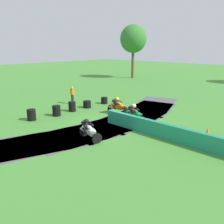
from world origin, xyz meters
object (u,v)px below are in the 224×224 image
at_px(motorcycle_chase_green, 134,114).
at_px(tire_stack_extra_a, 104,100).
at_px(motorcycle_lead_white, 89,130).
at_px(tire_stack_far, 87,104).
at_px(traffic_cone, 208,131).
at_px(tire_stack_mid_b, 72,107).
at_px(tire_stack_mid_a, 56,111).
at_px(tire_stack_near, 31,115).
at_px(motorcycle_trailing_orange, 118,106).
at_px(track_marshal, 72,95).

bearing_deg(motorcycle_chase_green, tire_stack_extra_a, 154.53).
xyz_separation_m(motorcycle_lead_white, tire_stack_far, (-5.75, 4.79, -0.33)).
relative_size(tire_stack_extra_a, traffic_cone, 1.36).
height_order(motorcycle_chase_green, tire_stack_mid_b, motorcycle_chase_green).
bearing_deg(tire_stack_extra_a, tire_stack_mid_a, -87.79).
relative_size(motorcycle_chase_green, tire_stack_extra_a, 2.81).
xyz_separation_m(tire_stack_near, traffic_cone, (10.36, 5.84, -0.18)).
bearing_deg(motorcycle_trailing_orange, traffic_cone, 2.53).
bearing_deg(motorcycle_chase_green, tire_stack_far, 174.20).
relative_size(tire_stack_near, traffic_cone, 1.82).
xyz_separation_m(motorcycle_lead_white, tire_stack_mid_b, (-5.73, 3.17, -0.23)).
xyz_separation_m(motorcycle_chase_green, tire_stack_near, (-5.72, -4.55, -0.26)).
bearing_deg(tire_stack_near, motorcycle_trailing_orange, 58.94).
relative_size(motorcycle_lead_white, tire_stack_extra_a, 2.84).
height_order(tire_stack_far, tire_stack_extra_a, same).
relative_size(tire_stack_near, tire_stack_extra_a, 1.33).
bearing_deg(tire_stack_extra_a, tire_stack_mid_b, -89.73).
bearing_deg(traffic_cone, tire_stack_extra_a, 172.35).
xyz_separation_m(tire_stack_near, tire_stack_extra_a, (0.13, 7.21, -0.10)).
xyz_separation_m(motorcycle_chase_green, tire_stack_far, (-5.59, 0.57, -0.36)).
relative_size(tire_stack_mid_a, traffic_cone, 1.82).
xyz_separation_m(motorcycle_trailing_orange, tire_stack_near, (-3.33, -5.53, -0.24)).
distance_m(motorcycle_chase_green, tire_stack_mid_a, 6.01).
distance_m(tire_stack_extra_a, traffic_cone, 10.32).
xyz_separation_m(motorcycle_lead_white, motorcycle_chase_green, (-0.16, 4.22, 0.03)).
xyz_separation_m(motorcycle_lead_white, tire_stack_mid_a, (-5.54, 1.55, -0.23)).
distance_m(motorcycle_lead_white, motorcycle_trailing_orange, 5.79).
relative_size(motorcycle_lead_white, tire_stack_mid_a, 2.13).
xyz_separation_m(motorcycle_trailing_orange, traffic_cone, (7.03, 0.31, -0.42)).
bearing_deg(track_marshal, motorcycle_lead_white, -31.61).
xyz_separation_m(tire_stack_mid_a, track_marshal, (-2.29, 3.27, 0.42)).
xyz_separation_m(motorcycle_lead_white, track_marshal, (-7.83, 4.82, 0.19)).
xyz_separation_m(tire_stack_mid_b, traffic_cone, (10.21, 2.34, -0.18)).
xyz_separation_m(track_marshal, traffic_cone, (12.31, 0.69, -0.60)).
bearing_deg(motorcycle_chase_green, track_marshal, 175.54).
xyz_separation_m(tire_stack_mid_a, tire_stack_extra_a, (-0.21, 5.33, -0.10)).
height_order(tire_stack_near, tire_stack_far, tire_stack_near).
relative_size(motorcycle_chase_green, tire_stack_far, 2.49).
bearing_deg(traffic_cone, tire_stack_mid_b, -167.09).
xyz_separation_m(tire_stack_mid_b, tire_stack_extra_a, (-0.02, 3.71, -0.10)).
distance_m(tire_stack_mid_a, tire_stack_extra_a, 5.34).
distance_m(tire_stack_far, tire_stack_extra_a, 2.09).
distance_m(motorcycle_chase_green, tire_stack_mid_b, 5.67).
xyz_separation_m(tire_stack_extra_a, track_marshal, (-2.08, -2.06, 0.52)).
bearing_deg(tire_stack_mid_a, tire_stack_extra_a, 92.21).
bearing_deg(tire_stack_mid_a, tire_stack_near, -100.27).
relative_size(motorcycle_lead_white, motorcycle_chase_green, 1.01).
height_order(motorcycle_trailing_orange, traffic_cone, motorcycle_trailing_orange).
bearing_deg(motorcycle_lead_white, track_marshal, 148.39).
bearing_deg(tire_stack_mid_a, track_marshal, 124.99).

